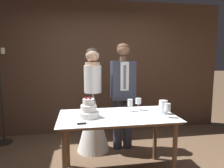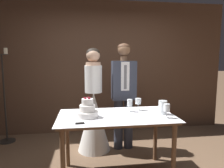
% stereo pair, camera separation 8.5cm
% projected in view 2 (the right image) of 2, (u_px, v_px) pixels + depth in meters
% --- Properties ---
extents(wall_back, '(5.13, 0.12, 2.68)m').
position_uv_depth(wall_back, '(104.00, 68.00, 4.16)').
color(wall_back, '#513828').
rests_on(wall_back, ground_plane).
extents(cake_table, '(1.47, 0.80, 0.81)m').
position_uv_depth(cake_table, '(116.00, 122.00, 2.55)').
color(cake_table, brown).
rests_on(cake_table, ground_plane).
extents(tiered_cake, '(0.26, 0.26, 0.25)m').
position_uv_depth(tiered_cake, '(87.00, 110.00, 2.45)').
color(tiered_cake, white).
rests_on(tiered_cake, cake_table).
extents(cake_knife, '(0.40, 0.05, 0.02)m').
position_uv_depth(cake_knife, '(86.00, 123.00, 2.21)').
color(cake_knife, silver).
rests_on(cake_knife, cake_table).
extents(wine_glass_near, '(0.07, 0.07, 0.17)m').
position_uv_depth(wine_glass_near, '(130.00, 103.00, 2.70)').
color(wine_glass_near, silver).
rests_on(wine_glass_near, cake_table).
extents(wine_glass_middle, '(0.08, 0.08, 0.17)m').
position_uv_depth(wine_glass_middle, '(138.00, 102.00, 2.78)').
color(wine_glass_middle, silver).
rests_on(wine_glass_middle, cake_table).
extents(wine_glass_far, '(0.07, 0.07, 0.17)m').
position_uv_depth(wine_glass_far, '(167.00, 108.00, 2.42)').
color(wine_glass_far, silver).
rests_on(wine_glass_far, cake_table).
extents(hurricane_candle, '(0.11, 0.11, 0.18)m').
position_uv_depth(hurricane_candle, '(163.00, 108.00, 2.59)').
color(hurricane_candle, silver).
rests_on(hurricane_candle, cake_table).
extents(bride, '(0.54, 0.54, 1.69)m').
position_uv_depth(bride, '(94.00, 113.00, 3.30)').
color(bride, white).
rests_on(bride, ground_plane).
extents(groom, '(0.39, 0.25, 1.77)m').
position_uv_depth(groom, '(124.00, 91.00, 3.32)').
color(groom, '#333847').
rests_on(groom, ground_plane).
extents(candle_stand, '(0.28, 0.28, 1.74)m').
position_uv_depth(candle_stand, '(4.00, 99.00, 3.59)').
color(candle_stand, black).
rests_on(candle_stand, ground_plane).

